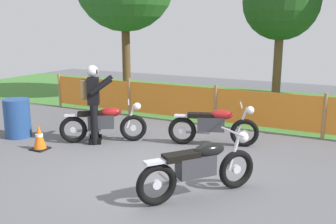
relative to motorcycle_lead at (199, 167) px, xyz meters
name	(u,v)px	position (x,y,z in m)	size (l,w,h in m)	color
ground	(147,171)	(-1.21, 0.51, -0.47)	(24.00, 24.00, 0.02)	#5B5B60
grass_verge	(247,104)	(-1.21, 7.03, -0.45)	(24.00, 6.07, 0.01)	#427A33
barrier_fence	(215,105)	(-1.21, 4.00, 0.08)	(10.36, 0.08, 1.05)	#997547
tree_near_left	(281,2)	(-0.51, 8.02, 2.77)	(2.47, 2.47, 4.49)	brown
motorcycle_lead	(199,167)	(0.00, 0.00, 0.00)	(1.30, 1.64, 0.94)	black
motorcycle_trailing	(104,123)	(-2.90, 1.59, -0.02)	(1.64, 1.13, 0.90)	black
motorcycle_third	(214,125)	(-0.67, 2.43, -0.02)	(1.84, 0.83, 0.91)	black
rider_trailing	(93,100)	(-3.07, 1.47, 0.49)	(0.79, 0.72, 1.69)	black
traffic_cone	(39,137)	(-3.77, 0.55, -0.20)	(0.32, 0.32, 0.53)	black
spare_drum	(17,118)	(-4.90, 1.02, -0.02)	(0.58, 0.58, 0.88)	navy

